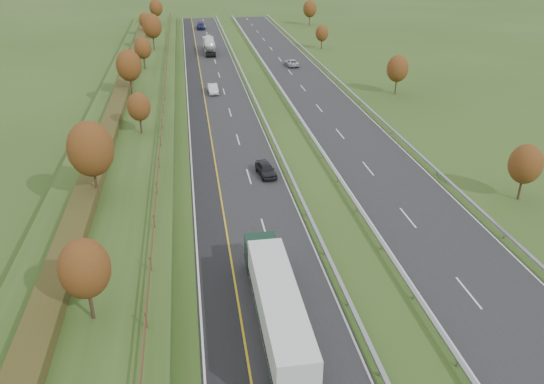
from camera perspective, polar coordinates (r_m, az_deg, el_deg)
The scene contains 19 objects.
ground at distance 79.17m, azimuth 0.64°, elevation 7.91°, with size 400.00×400.00×0.00m, color #2D491A.
near_carriageway at distance 83.02m, azimuth -5.47°, elevation 8.68°, with size 10.50×200.00×0.04m, color black.
far_carriageway at distance 85.58m, azimuth 5.76°, elevation 9.20°, with size 10.50×200.00×0.04m, color black.
hard_shoulder at distance 82.89m, azimuth -8.08°, elevation 8.51°, with size 3.00×200.00×0.04m, color black.
lane_markings at distance 83.51m, azimuth -1.03°, elevation 8.92°, with size 26.75×200.00×0.01m.
embankment_left at distance 83.00m, azimuth -14.58°, elevation 8.66°, with size 12.00×200.00×2.00m, color #2D491A.
hedge_left at distance 82.79m, azimuth -16.09°, elevation 9.56°, with size 2.20×180.00×1.10m, color #383B18.
fence_left at distance 81.80m, azimuth -11.56°, elevation 9.99°, with size 0.12×189.06×1.20m.
median_barrier_near at distance 83.37m, azimuth -1.52°, elevation 9.29°, with size 0.32×200.00×0.71m.
median_barrier_far at distance 84.17m, azimuth 1.96°, elevation 9.45°, with size 0.32×200.00×0.71m.
outer_barrier_far at distance 87.03m, azimuth 9.53°, elevation 9.67°, with size 0.32×200.00×0.71m.
trees_left at distance 78.33m, azimuth -14.93°, elevation 11.70°, with size 6.64×164.30×7.66m.
trees_far at distance 115.54m, azimuth 8.77°, elevation 15.62°, with size 8.45×118.60×7.12m.
box_lorry at distance 36.44m, azimuth 0.47°, elevation -11.85°, with size 2.58×16.28×4.06m.
road_tanker at distance 125.81m, azimuth -6.77°, elevation 15.48°, with size 2.40×11.22×3.46m.
car_dark_near at distance 59.76m, azimuth -0.66°, elevation 2.47°, with size 1.74×4.32×1.47m, color black.
car_silver_mid at distance 92.69m, azimuth -6.39°, elevation 10.99°, with size 1.59×4.56×1.50m, color silver.
car_small_far at distance 159.22m, azimuth -7.67°, elevation 17.28°, with size 2.27×5.59×1.62m, color #161A45.
car_oncoming at distance 112.07m, azimuth 2.13°, elevation 13.73°, with size 2.27×4.92×1.37m, color #AEAEB3.
Camera 1 is at (-4.80, -19.11, 24.75)m, focal length 35.00 mm.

